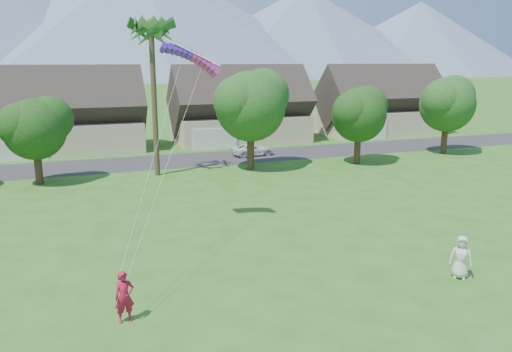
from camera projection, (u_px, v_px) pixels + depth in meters
name	position (u px, v px, depth m)	size (l,w,h in m)	color
street	(170.00, 161.00, 47.01)	(90.00, 7.00, 0.01)	#2D2D30
kite_flyer	(124.00, 297.00, 17.93)	(0.71, 0.46, 1.94)	#AC1335
watcher	(461.00, 257.00, 21.60)	(0.93, 0.61, 1.91)	silver
parked_car	(253.00, 150.00, 49.64)	(1.93, 4.18, 1.16)	white
mountain_ridge	(107.00, 20.00, 250.93)	(540.00, 240.00, 70.00)	slate
houses_row	(158.00, 115.00, 54.64)	(72.75, 8.19, 8.86)	beige
tree_row	(167.00, 116.00, 39.96)	(62.27, 6.67, 8.45)	#47301C
fan_palm	(151.00, 27.00, 38.64)	(3.00, 3.00, 13.80)	#4C3D26
parafoil_kite	(192.00, 56.00, 26.24)	(3.31, 1.20, 0.50)	#4E1AC8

